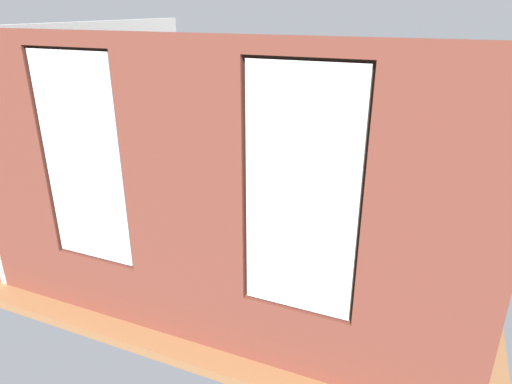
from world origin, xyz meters
TOP-DOWN VIEW (x-y plane):
  - ground_plane at (0.00, 0.00)m, footprint 6.26×5.40m
  - brick_wall_with_windows at (-0.00, 2.32)m, footprint 5.66×0.30m
  - white_wall_right at (2.78, 0.20)m, footprint 0.10×4.40m
  - couch_by_window at (0.76, 1.67)m, footprint 1.71×0.87m
  - couch_left at (-2.13, -0.09)m, footprint 0.92×1.84m
  - coffee_table at (0.25, -0.18)m, footprint 1.23×0.75m
  - cup_ceramic at (0.25, -0.18)m, footprint 0.08×0.08m
  - candle_jar at (0.62, -0.07)m, footprint 0.08×0.08m
  - table_plant_small at (0.16, -0.07)m, footprint 0.17×0.17m
  - remote_silver at (-0.08, -0.31)m, footprint 0.17×0.14m
  - media_console at (2.48, -0.56)m, footprint 1.07×0.42m
  - tv_flatscreen at (2.48, -0.56)m, footprint 1.19×0.20m
  - papasan_chair at (0.38, -1.45)m, footprint 1.10×1.10m
  - potted_plant_between_couches at (-0.55, 1.62)m, footprint 0.87×0.82m
  - potted_plant_corner_near_left at (-2.28, -1.70)m, footprint 0.97×1.00m
  - potted_plant_near_tv at (1.93, 0.42)m, footprint 0.83×0.70m
  - potted_plant_by_left_couch at (-1.73, -1.45)m, footprint 0.38×0.38m
  - potted_plant_foreground_right at (2.18, -1.65)m, footprint 0.82×0.82m
  - potted_plant_corner_far_left at (-2.30, 1.77)m, footprint 0.82×0.82m
  - potted_plant_mid_room_small at (-0.84, -0.83)m, footprint 0.39×0.39m

SIDE VIEW (x-z plane):
  - ground_plane at x=0.00m, z-range -0.10..0.00m
  - media_console at x=2.48m, z-range 0.00..0.47m
  - couch_left at x=-2.13m, z-range -0.07..0.73m
  - couch_by_window at x=0.76m, z-range -0.07..0.73m
  - coffee_table at x=0.25m, z-range 0.16..0.59m
  - papasan_chair at x=0.38m, z-range 0.10..0.79m
  - remote_silver at x=-0.08m, z-range 0.43..0.46m
  - potted_plant_by_left_couch at x=-1.73m, z-range 0.12..0.79m
  - potted_plant_mid_room_small at x=-0.84m, z-range 0.14..0.83m
  - cup_ceramic at x=0.25m, z-range 0.43..0.53m
  - candle_jar at x=0.62m, z-range 0.43..0.54m
  - potted_plant_corner_near_left at x=-2.28m, z-range -0.12..1.13m
  - table_plant_small at x=0.16m, z-range 0.44..0.72m
  - potted_plant_near_tv at x=1.93m, z-range 0.09..1.13m
  - potted_plant_between_couches at x=-0.55m, z-range 0.11..1.36m
  - potted_plant_foreground_right at x=2.18m, z-range 0.19..1.45m
  - potted_plant_corner_far_left at x=-2.30m, z-range 0.15..1.50m
  - tv_flatscreen at x=2.48m, z-range 0.48..1.32m
  - brick_wall_with_windows at x=0.00m, z-range -0.07..3.07m
  - white_wall_right at x=2.78m, z-range 0.00..3.14m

